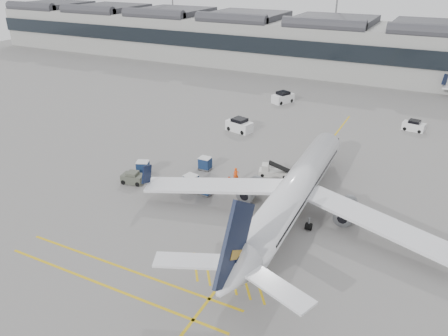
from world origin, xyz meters
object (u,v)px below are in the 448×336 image
at_px(baggage_cart_a, 205,187).
at_px(ramp_agent_b, 229,183).
at_px(belt_loader, 273,171).
at_px(ramp_agent_a, 236,175).
at_px(airliner_main, 293,193).
at_px(pushback_tug, 133,178).

xyz_separation_m(baggage_cart_a, ramp_agent_b, (1.77, 2.35, -0.08)).
bearing_deg(belt_loader, ramp_agent_a, -148.60).
distance_m(belt_loader, ramp_agent_b, 6.54).
height_order(airliner_main, belt_loader, airliner_main).
bearing_deg(pushback_tug, belt_loader, 23.80).
relative_size(airliner_main, ramp_agent_b, 22.41).
bearing_deg(ramp_agent_b, belt_loader, -118.31).
height_order(baggage_cart_a, pushback_tug, baggage_cart_a).
distance_m(airliner_main, ramp_agent_a, 9.80).
relative_size(baggage_cart_a, ramp_agent_a, 0.91).
bearing_deg(pushback_tug, airliner_main, -5.98).
bearing_deg(airliner_main, pushback_tug, -177.23).
relative_size(belt_loader, baggage_cart_a, 2.75).
xyz_separation_m(baggage_cart_a, pushback_tug, (-9.06, -1.46, -0.23)).
bearing_deg(pushback_tug, ramp_agent_a, 18.04).
bearing_deg(ramp_agent_a, pushback_tug, 172.88).
distance_m(baggage_cart_a, ramp_agent_b, 2.95).
bearing_deg(baggage_cart_a, belt_loader, 62.63).
height_order(belt_loader, pushback_tug, belt_loader).
bearing_deg(airliner_main, belt_loader, 121.65).
relative_size(belt_loader, ramp_agent_a, 2.51).
bearing_deg(ramp_agent_a, baggage_cart_a, -147.67).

